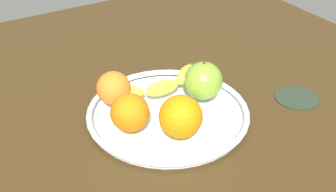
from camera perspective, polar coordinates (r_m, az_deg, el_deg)
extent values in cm
cube|color=#402D14|center=(87.74, 0.00, -3.72)|extent=(127.66, 127.66, 4.00)
cylinder|color=silver|center=(86.38, 0.00, -2.50)|extent=(30.67, 30.67, 0.60)
torus|color=silver|center=(85.86, 0.00, -2.01)|extent=(31.95, 31.95, 1.20)
ellipsoid|color=yellow|center=(88.44, -5.53, 0.61)|extent=(7.68, 7.21, 3.01)
ellipsoid|color=yellow|center=(89.08, -0.79, 1.04)|extent=(7.67, 3.33, 3.01)
ellipsoid|color=yellow|center=(93.84, 2.29, 2.82)|extent=(7.88, 6.86, 3.01)
ellipsoid|color=brown|center=(96.61, 3.01, 3.75)|extent=(2.85, 2.88, 2.11)
sphere|color=#7FAE30|center=(87.04, 4.75, 1.90)|extent=(7.71, 7.71, 7.71)
cylinder|color=#593819|center=(85.02, 4.87, 4.24)|extent=(0.44, 0.44, 1.20)
sphere|color=orange|center=(78.65, -4.99, -2.17)|extent=(7.08, 7.08, 7.08)
sphere|color=orange|center=(76.73, 1.66, -2.72)|extent=(7.81, 7.81, 7.81)
sphere|color=orange|center=(86.15, -7.10, 1.01)|extent=(6.74, 6.74, 6.74)
cylinder|color=#293525|center=(95.63, 16.42, -0.13)|extent=(9.17, 9.17, 0.60)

